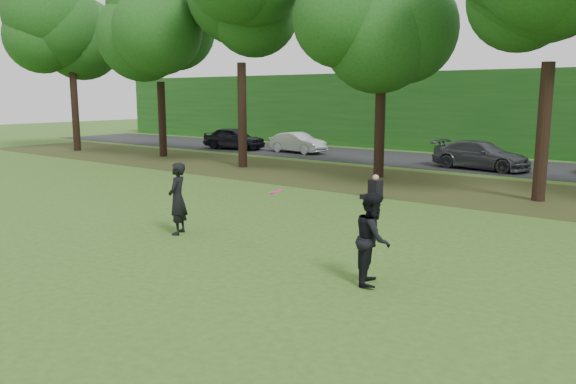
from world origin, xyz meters
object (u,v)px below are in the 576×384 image
object	(u,v)px
player_left	(178,199)
player_right	(373,238)
frisbee	(276,192)
seated_person	(374,189)

from	to	relation	value
player_left	player_right	bearing A→B (deg)	59.02
frisbee	seated_person	xyz separation A→B (m)	(-1.94, 7.79, -1.19)
seated_person	player_right	bearing A→B (deg)	-45.27
player_right	seated_person	bearing A→B (deg)	4.91
player_right	frisbee	distance (m)	2.53
player_right	seated_person	size ratio (longest dim) A/B	2.12
player_left	frisbee	bearing A→B (deg)	58.42
player_left	seated_person	distance (m)	7.74
seated_person	frisbee	bearing A→B (deg)	-60.38
player_left	seated_person	bearing A→B (deg)	140.95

